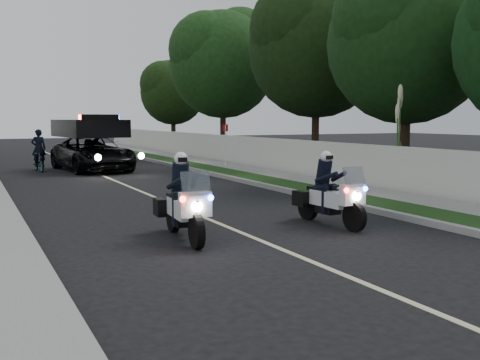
# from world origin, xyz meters

# --- Properties ---
(ground) EXTENTS (120.00, 120.00, 0.00)m
(ground) POSITION_xyz_m (0.00, 0.00, 0.00)
(ground) COLOR black
(ground) RESTS_ON ground
(curb_right) EXTENTS (0.20, 60.00, 0.15)m
(curb_right) POSITION_xyz_m (4.10, 10.00, 0.07)
(curb_right) COLOR gray
(curb_right) RESTS_ON ground
(grass_verge) EXTENTS (1.20, 60.00, 0.16)m
(grass_verge) POSITION_xyz_m (4.80, 10.00, 0.08)
(grass_verge) COLOR #193814
(grass_verge) RESTS_ON ground
(sidewalk_right) EXTENTS (1.40, 60.00, 0.16)m
(sidewalk_right) POSITION_xyz_m (6.10, 10.00, 0.08)
(sidewalk_right) COLOR gray
(sidewalk_right) RESTS_ON ground
(property_wall) EXTENTS (0.22, 60.00, 1.50)m
(property_wall) POSITION_xyz_m (7.10, 10.00, 0.75)
(property_wall) COLOR beige
(property_wall) RESTS_ON ground
(curb_left) EXTENTS (0.20, 60.00, 0.15)m
(curb_left) POSITION_xyz_m (-4.10, 10.00, 0.07)
(curb_left) COLOR gray
(curb_left) RESTS_ON ground
(lane_marking) EXTENTS (0.12, 50.00, 0.01)m
(lane_marking) POSITION_xyz_m (0.00, 10.00, 0.00)
(lane_marking) COLOR #BFB78C
(lane_marking) RESTS_ON ground
(police_moto_left) EXTENTS (0.87, 2.08, 1.73)m
(police_moto_left) POSITION_xyz_m (-1.30, -0.09, 0.00)
(police_moto_left) COLOR silver
(police_moto_left) RESTS_ON ground
(police_moto_right) EXTENTS (0.82, 2.00, 1.66)m
(police_moto_right) POSITION_xyz_m (2.13, -0.11, 0.00)
(police_moto_right) COLOR silver
(police_moto_right) RESTS_ON ground
(police_suv) EXTENTS (3.20, 5.86, 2.72)m
(police_suv) POSITION_xyz_m (0.11, 15.50, 0.00)
(police_suv) COLOR black
(police_suv) RESTS_ON ground
(bicycle) EXTENTS (0.74, 1.68, 0.85)m
(bicycle) POSITION_xyz_m (-2.12, 16.24, 0.00)
(bicycle) COLOR black
(bicycle) RESTS_ON ground
(cyclist) EXTENTS (0.64, 0.45, 1.69)m
(cyclist) POSITION_xyz_m (-2.12, 16.24, 0.00)
(cyclist) COLOR black
(cyclist) RESTS_ON ground
(sign_post) EXTENTS (0.43, 0.43, 2.16)m
(sign_post) POSITION_xyz_m (6.00, 13.87, 0.00)
(sign_post) COLOR #B80D0D
(sign_post) RESTS_ON ground
(pampas_far) EXTENTS (1.66, 1.66, 3.64)m
(pampas_far) POSITION_xyz_m (7.60, 3.74, 0.00)
(pampas_far) COLOR beige
(pampas_far) RESTS_ON ground
(tree_right_b) EXTENTS (7.44, 7.44, 9.95)m
(tree_right_b) POSITION_xyz_m (9.82, 5.97, 0.00)
(tree_right_b) COLOR #153712
(tree_right_b) RESTS_ON ground
(tree_right_c) EXTENTS (7.15, 7.15, 11.05)m
(tree_right_c) POSITION_xyz_m (10.38, 12.86, 0.00)
(tree_right_c) COLOR black
(tree_right_c) RESTS_ON ground
(tree_right_d) EXTENTS (8.36, 8.36, 10.97)m
(tree_right_d) POSITION_xyz_m (9.46, 21.77, 0.00)
(tree_right_d) COLOR #1C4316
(tree_right_d) RESTS_ON ground
(tree_right_e) EXTENTS (5.83, 5.83, 8.56)m
(tree_right_e) POSITION_xyz_m (10.00, 32.58, 0.00)
(tree_right_e) COLOR #1B3611
(tree_right_e) RESTS_ON ground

